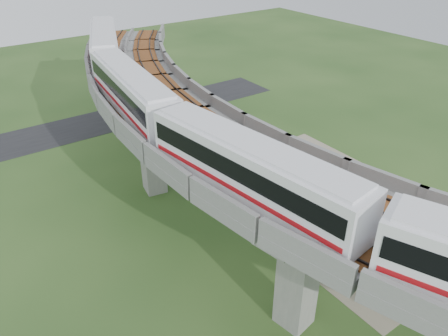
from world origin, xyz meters
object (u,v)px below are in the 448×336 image
(metro_train, at_px, (211,119))
(car_red, at_px, (388,191))
(car_dark, at_px, (266,173))
(car_white, at_px, (345,225))

(metro_train, xyz_separation_m, car_red, (19.22, -3.15, -11.73))
(car_red, distance_m, car_dark, 12.61)
(car_white, relative_size, car_red, 1.03)
(metro_train, xyz_separation_m, car_white, (11.33, -4.40, -11.69))
(metro_train, relative_size, car_red, 18.71)
(car_red, height_order, car_dark, car_red)
(car_white, xyz_separation_m, car_red, (7.90, 1.24, -0.03))
(car_red, bearing_deg, car_dark, -161.84)
(car_white, height_order, car_red, car_white)
(metro_train, distance_m, car_white, 16.86)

